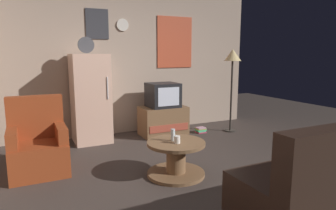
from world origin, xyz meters
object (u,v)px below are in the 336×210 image
(coffee_table, at_px, (176,158))
(crt_tv, at_px, (163,95))
(tv_stand, at_px, (163,121))
(fridge, at_px, (91,98))
(mug_ceramic_white, at_px, (177,140))
(couch, at_px, (327,181))
(book_stack, at_px, (201,130))
(armchair, at_px, (38,146))
(standing_lamp, at_px, (232,61))
(wine_glass, at_px, (173,135))

(coffee_table, bearing_deg, crt_tv, 70.19)
(tv_stand, height_order, coffee_table, tv_stand)
(fridge, height_order, mug_ceramic_white, fridge)
(mug_ceramic_white, distance_m, couch, 1.62)
(fridge, xyz_separation_m, coffee_table, (0.64, -1.93, -0.54))
(tv_stand, distance_m, book_stack, 0.77)
(armchair, bearing_deg, standing_lamp, 9.73)
(standing_lamp, bearing_deg, book_stack, 166.18)
(armchair, height_order, couch, armchair)
(tv_stand, relative_size, standing_lamp, 0.53)
(tv_stand, bearing_deg, crt_tv, -171.28)
(wine_glass, relative_size, couch, 0.09)
(coffee_table, bearing_deg, couch, -58.44)
(standing_lamp, bearing_deg, coffee_table, -143.18)
(tv_stand, bearing_deg, book_stack, -13.90)
(fridge, distance_m, standing_lamp, 2.71)
(coffee_table, bearing_deg, wine_glass, 109.47)
(coffee_table, height_order, wine_glass, wine_glass)
(standing_lamp, distance_m, armchair, 3.68)
(tv_stand, height_order, mug_ceramic_white, tv_stand)
(tv_stand, relative_size, wine_glass, 5.60)
(wine_glass, bearing_deg, armchair, 151.77)
(wine_glass, height_order, book_stack, wine_glass)
(wine_glass, bearing_deg, fridge, 108.36)
(crt_tv, bearing_deg, book_stack, -13.72)
(crt_tv, relative_size, book_stack, 2.73)
(couch, relative_size, book_stack, 8.61)
(armchair, bearing_deg, crt_tv, 22.89)
(crt_tv, bearing_deg, wine_glass, -110.88)
(coffee_table, height_order, armchair, armchair)
(standing_lamp, xyz_separation_m, wine_glass, (-1.97, -1.41, -0.85))
(standing_lamp, relative_size, wine_glass, 10.60)
(tv_stand, bearing_deg, coffee_table, -109.98)
(tv_stand, xyz_separation_m, wine_glass, (-0.67, -1.73, 0.24))
(tv_stand, xyz_separation_m, book_stack, (0.72, -0.18, -0.22))
(book_stack, bearing_deg, armchair, -165.64)
(fridge, xyz_separation_m, couch, (1.51, -3.34, -0.44))
(crt_tv, relative_size, coffee_table, 0.75)
(fridge, distance_m, book_stack, 2.15)
(coffee_table, bearing_deg, mug_ceramic_white, -107.21)
(fridge, relative_size, couch, 1.04)
(armchair, bearing_deg, wine_glass, -28.23)
(armchair, bearing_deg, fridge, 50.12)
(mug_ceramic_white, height_order, book_stack, mug_ceramic_white)
(book_stack, bearing_deg, wine_glass, -131.66)
(mug_ceramic_white, bearing_deg, couch, -56.75)
(mug_ceramic_white, relative_size, armchair, 0.09)
(armchair, height_order, book_stack, armchair)
(tv_stand, height_order, couch, couch)
(fridge, height_order, crt_tv, fridge)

